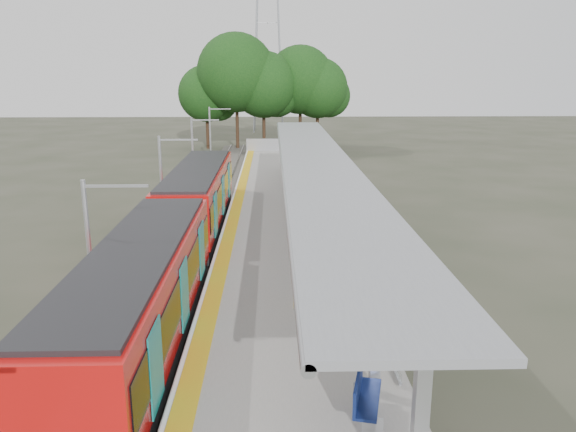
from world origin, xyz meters
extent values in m
cube|color=#59544C|center=(-4.50, 20.00, 0.12)|extent=(3.00, 70.00, 0.24)
cube|color=gray|center=(0.00, 20.00, 0.50)|extent=(6.00, 50.00, 1.00)
cube|color=gold|center=(-2.55, 20.00, 1.01)|extent=(0.60, 50.00, 0.02)
cube|color=#9EA0A5|center=(0.00, 44.95, 1.60)|extent=(6.00, 0.10, 1.20)
cube|color=black|center=(-4.50, 5.79, 0.65)|extent=(2.50, 13.50, 0.70)
cube|color=red|center=(-4.50, 5.79, 2.25)|extent=(2.65, 13.50, 2.50)
cube|color=black|center=(-4.50, 5.79, 2.30)|extent=(2.72, 12.96, 1.20)
cube|color=black|center=(-4.50, 5.79, 3.55)|extent=(2.40, 12.82, 0.15)
cube|color=#0B7070|center=(-3.14, 5.79, 2.10)|extent=(0.04, 1.30, 2.00)
cube|color=black|center=(-4.50, 19.89, 0.65)|extent=(2.50, 13.50, 0.70)
cube|color=red|center=(-4.50, 19.89, 2.25)|extent=(2.65, 13.50, 2.50)
cube|color=black|center=(-4.50, 19.89, 2.30)|extent=(2.72, 12.96, 1.20)
cube|color=black|center=(-4.50, 19.89, 3.55)|extent=(2.40, 12.82, 0.15)
cube|color=#0B7070|center=(-3.14, 19.89, 2.10)|extent=(0.04, 1.30, 2.00)
cylinder|color=black|center=(-4.50, 15.17, 0.35)|extent=(2.20, 0.70, 0.70)
cube|color=black|center=(-4.50, 12.84, 2.00)|extent=(2.30, 0.80, 2.40)
cube|color=#9EA0A5|center=(2.00, 2.00, 2.75)|extent=(0.25, 0.25, 3.50)
cube|color=#9EA0A5|center=(2.00, 6.00, 2.75)|extent=(0.25, 0.25, 3.50)
cube|color=#9EA0A5|center=(2.00, 10.00, 2.75)|extent=(0.25, 0.25, 3.50)
cube|color=#9EA0A5|center=(2.00, 14.00, 2.75)|extent=(0.25, 0.25, 3.50)
cube|color=#9EA0A5|center=(2.00, 18.00, 2.75)|extent=(0.25, 0.25, 3.50)
cube|color=#9EA0A5|center=(2.00, 22.00, 2.75)|extent=(0.25, 0.25, 3.50)
cube|color=#9EA0A5|center=(2.00, 26.00, 2.75)|extent=(0.25, 0.25, 3.50)
cube|color=#9EA0A5|center=(2.00, 30.00, 2.75)|extent=(0.25, 0.25, 3.50)
cube|color=#9EA0A5|center=(2.00, 34.00, 2.75)|extent=(0.25, 0.25, 3.50)
cube|color=gray|center=(1.60, 16.00, 4.58)|extent=(3.20, 38.00, 0.16)
cylinder|color=#9EA0A5|center=(0.05, 16.00, 4.50)|extent=(0.24, 38.00, 0.24)
cube|color=silver|center=(2.70, 4.00, 2.20)|extent=(0.05, 3.70, 2.20)
cube|color=silver|center=(2.70, 8.00, 2.20)|extent=(0.05, 3.70, 2.20)
cube|color=silver|center=(2.70, 16.00, 2.20)|extent=(0.05, 3.70, 2.20)
cube|color=silver|center=(2.70, 20.00, 2.20)|extent=(0.05, 3.70, 2.20)
cube|color=silver|center=(2.70, 28.00, 2.20)|extent=(0.05, 3.70, 2.20)
cube|color=silver|center=(2.70, 32.00, 2.20)|extent=(0.05, 3.70, 2.20)
cylinder|color=#382316|center=(-7.81, 54.23, 2.06)|extent=(0.36, 0.36, 4.12)
sphere|color=#204915|center=(-7.81, 54.23, 6.18)|extent=(6.26, 6.26, 6.26)
cylinder|color=#382316|center=(-4.35, 53.00, 2.82)|extent=(0.36, 0.36, 5.64)
sphere|color=#204915|center=(-4.35, 53.00, 8.46)|extent=(8.57, 8.57, 8.57)
cylinder|color=#382316|center=(-1.38, 53.21, 2.39)|extent=(0.36, 0.36, 4.78)
sphere|color=#204915|center=(-1.38, 53.21, 7.17)|extent=(7.27, 7.27, 7.27)
cylinder|color=#382316|center=(2.80, 55.47, 2.55)|extent=(0.36, 0.36, 5.10)
sphere|color=#204915|center=(2.80, 55.47, 7.65)|extent=(7.75, 7.75, 7.75)
cylinder|color=#382316|center=(4.79, 55.33, 2.25)|extent=(0.36, 0.36, 4.50)
sphere|color=#204915|center=(4.79, 55.33, 6.74)|extent=(6.83, 6.83, 6.83)
cylinder|color=#9EA0A5|center=(-6.30, 7.00, 2.70)|extent=(0.16, 0.16, 5.40)
cube|color=#9EA0A5|center=(-5.30, 7.00, 5.20)|extent=(2.00, 0.08, 0.08)
cylinder|color=#9EA0A5|center=(-6.30, 19.00, 2.70)|extent=(0.16, 0.16, 5.40)
cube|color=#9EA0A5|center=(-5.30, 19.00, 5.20)|extent=(2.00, 0.08, 0.08)
cylinder|color=#9EA0A5|center=(-6.30, 31.00, 2.70)|extent=(0.16, 0.16, 5.40)
cube|color=#9EA0A5|center=(-5.30, 31.00, 5.20)|extent=(2.00, 0.08, 0.08)
cylinder|color=#9EA0A5|center=(-6.30, 43.00, 2.70)|extent=(0.16, 0.16, 5.40)
cube|color=#9EA0A5|center=(-5.30, 43.00, 5.20)|extent=(2.00, 0.08, 0.08)
cube|color=navy|center=(1.66, 0.95, 1.51)|extent=(0.91, 1.78, 0.07)
cube|color=navy|center=(1.43, 0.95, 1.85)|extent=(0.48, 1.67, 0.62)
cube|color=#9EA0A5|center=(1.66, 0.27, 1.25)|extent=(0.46, 0.18, 0.50)
cube|color=#9EA0A5|center=(1.66, 1.63, 1.25)|extent=(0.46, 0.18, 0.50)
cube|color=navy|center=(2.70, 22.77, 1.48)|extent=(0.81, 1.68, 0.06)
cube|color=navy|center=(2.49, 22.77, 1.81)|extent=(0.40, 1.59, 0.59)
cube|color=#9EA0A5|center=(2.70, 22.12, 1.24)|extent=(0.43, 0.15, 0.47)
cube|color=#9EA0A5|center=(2.70, 23.41, 1.24)|extent=(0.43, 0.15, 0.47)
cube|color=navy|center=(2.70, 29.50, 1.45)|extent=(0.87, 1.58, 0.06)
cube|color=navy|center=(2.50, 29.50, 1.76)|extent=(0.49, 1.47, 0.56)
cube|color=#9EA0A5|center=(2.70, 28.89, 1.22)|extent=(0.40, 0.17, 0.44)
cube|color=#9EA0A5|center=(2.70, 30.10, 1.22)|extent=(0.40, 0.17, 0.44)
cylinder|color=beige|center=(0.40, 7.19, 1.73)|extent=(0.39, 0.39, 1.47)
cube|color=red|center=(0.40, 7.19, 2.61)|extent=(0.34, 0.19, 0.24)
cylinder|color=beige|center=(0.55, 20.07, 1.67)|extent=(0.36, 0.36, 1.34)
cube|color=red|center=(0.55, 20.07, 2.48)|extent=(0.31, 0.06, 0.22)
cylinder|color=#9EA0A5|center=(0.64, 13.06, 1.50)|extent=(0.64, 0.64, 1.00)
camera|label=1|loc=(-0.44, -10.16, 8.66)|focal=35.00mm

